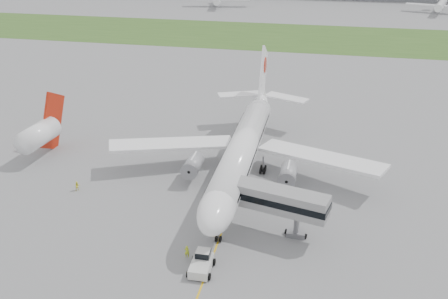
% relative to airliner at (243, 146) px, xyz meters
% --- Properties ---
extents(ground, '(600.00, 600.00, 0.00)m').
position_rel_airliner_xyz_m(ground, '(0.00, -4.87, -5.66)').
color(ground, gray).
rests_on(ground, ground).
extents(apron_markings, '(70.00, 70.00, 0.04)m').
position_rel_airliner_xyz_m(apron_markings, '(0.00, -9.87, -5.66)').
color(apron_markings, gold).
rests_on(apron_markings, ground).
extents(grass_strip, '(600.00, 50.00, 0.02)m').
position_rel_airliner_xyz_m(grass_strip, '(0.00, 115.13, -5.65)').
color(grass_strip, '#365A21').
rests_on(grass_strip, ground).
extents(airliner, '(48.13, 53.95, 17.88)m').
position_rel_airliner_xyz_m(airliner, '(0.00, 0.00, 0.00)').
color(airliner, white).
rests_on(airliner, ground).
extents(pushback_tug, '(3.12, 4.53, 2.28)m').
position_rel_airliner_xyz_m(pushback_tug, '(-0.75, -26.20, -4.61)').
color(pushback_tug, silver).
rests_on(pushback_tug, ground).
extents(jet_bridge, '(16.27, 6.88, 7.43)m').
position_rel_airliner_xyz_m(jet_bridge, '(6.18, -16.04, -0.17)').
color(jet_bridge, gray).
rests_on(jet_bridge, ground).
extents(safety_cone_left, '(0.41, 0.41, 0.56)m').
position_rel_airliner_xyz_m(safety_cone_left, '(-0.50, -26.65, -5.38)').
color(safety_cone_left, orange).
rests_on(safety_cone_left, ground).
extents(safety_cone_right, '(0.35, 0.35, 0.49)m').
position_rel_airliner_xyz_m(safety_cone_right, '(0.50, -24.48, -5.42)').
color(safety_cone_right, orange).
rests_on(safety_cone_right, ground).
extents(ground_crew_near, '(0.71, 0.52, 1.81)m').
position_rel_airliner_xyz_m(ground_crew_near, '(-3.28, -24.19, -4.76)').
color(ground_crew_near, '#B8CC22').
rests_on(ground_crew_near, ground).
extents(ground_crew_far, '(1.01, 1.01, 1.66)m').
position_rel_airliner_xyz_m(ground_crew_far, '(-25.79, -10.68, -4.83)').
color(ground_crew_far, yellow).
rests_on(ground_crew_far, ground).
extents(neighbor_aircraft, '(4.79, 14.66, 11.92)m').
position_rel_airliner_xyz_m(neighbor_aircraft, '(-38.22, 0.16, -0.94)').
color(neighbor_aircraft, '#B11E0A').
rests_on(neighbor_aircraft, ground).
extents(distant_aircraft_left, '(36.44, 33.32, 12.33)m').
position_rel_airliner_xyz_m(distant_aircraft_left, '(-44.13, 179.14, -5.66)').
color(distant_aircraft_left, white).
rests_on(distant_aircraft_left, ground).
extents(distant_aircraft_right, '(37.69, 35.06, 12.07)m').
position_rel_airliner_xyz_m(distant_aircraft_right, '(62.89, 181.46, -5.66)').
color(distant_aircraft_right, white).
rests_on(distant_aircraft_right, ground).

